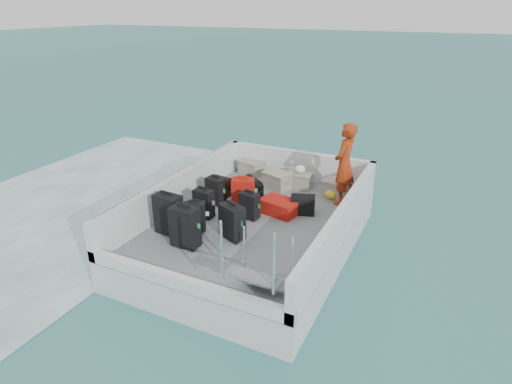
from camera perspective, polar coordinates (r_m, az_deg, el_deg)
ground at (r=8.68m, az=-0.24°, el=-7.43°), size 160.00×160.00×0.00m
wake_foam at (r=11.40m, az=-22.47°, el=-1.42°), size 10.00×10.00×0.00m
ferry_hull at (r=8.53m, az=-0.25°, el=-5.71°), size 3.60×5.00×0.60m
deck at (r=8.38m, az=-0.25°, el=-3.86°), size 3.30×4.70×0.02m
deck_fittings at (r=7.82m, az=0.99°, el=-2.87°), size 3.60×5.00×0.90m
suitcase_0 at (r=7.91m, az=-11.58°, el=-2.97°), size 0.52×0.32×0.77m
suitcase_1 at (r=8.45m, az=-6.98°, el=-1.55°), size 0.40×0.24×0.58m
suitcase_2 at (r=8.98m, az=-5.39°, el=0.11°), size 0.44×0.32×0.58m
suitcase_3 at (r=7.45m, az=-9.44°, el=-4.66°), size 0.49×0.29×0.74m
suitcase_4 at (r=7.95m, az=-8.15°, el=-3.37°), size 0.45×0.38×0.57m
suitcase_5 at (r=8.78m, az=-1.74°, el=-0.19°), size 0.52×0.42×0.63m
suitcase_6 at (r=7.64m, az=-3.19°, el=-4.01°), size 0.54×0.44×0.64m
suitcase_7 at (r=8.34m, az=-0.87°, el=-1.88°), size 0.41×0.28×0.53m
suitcase_8 at (r=8.62m, az=3.14°, el=-1.95°), size 0.82×0.62×0.29m
duffel_0 at (r=9.50m, az=-4.48°, el=0.64°), size 0.50×0.36×0.32m
duffel_1 at (r=9.42m, az=-0.41°, el=0.50°), size 0.55×0.52×0.32m
duffel_2 at (r=8.65m, az=6.25°, el=-1.84°), size 0.55×0.43×0.32m
crate_0 at (r=10.59m, az=-0.69°, el=3.21°), size 0.62×0.50×0.33m
crate_1 at (r=9.79m, az=2.84°, el=1.49°), size 0.68×0.57×0.35m
crate_2 at (r=9.87m, az=5.83°, el=1.51°), size 0.55×0.39×0.33m
crate_3 at (r=9.49m, az=10.83°, el=0.32°), size 0.64×0.50×0.35m
yellow_bag at (r=9.41m, az=10.06°, el=-0.23°), size 0.28×0.26×0.22m
white_bag at (r=9.78m, az=5.89°, el=2.89°), size 0.24×0.24×0.18m
passenger at (r=8.99m, az=11.69°, el=3.66°), size 0.48×0.68×1.73m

